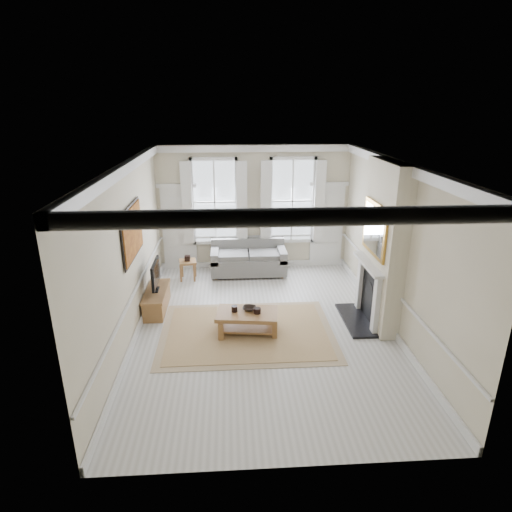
{
  "coord_description": "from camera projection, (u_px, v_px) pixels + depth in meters",
  "views": [
    {
      "loc": [
        -0.67,
        -7.82,
        4.43
      ],
      "look_at": [
        -0.1,
        0.98,
        1.25
      ],
      "focal_mm": 30.0,
      "sensor_mm": 36.0,
      "label": 1
    }
  ],
  "objects": [
    {
      "name": "side_table",
      "position": [
        188.0,
        264.0,
        11.22
      ],
      "size": [
        0.49,
        0.49,
        0.52
      ],
      "rotation": [
        0.0,
        0.0,
        0.16
      ],
      "color": "brown",
      "rests_on": "floor"
    },
    {
      "name": "window_left",
      "position": [
        215.0,
        202.0,
        11.5
      ],
      "size": [
        1.26,
        0.2,
        2.2
      ],
      "primitive_type": null,
      "color": "#B2BCC6",
      "rests_on": "back_wall"
    },
    {
      "name": "chimney_breast",
      "position": [
        383.0,
        245.0,
        8.64
      ],
      "size": [
        0.35,
        1.7,
        3.38
      ],
      "primitive_type": "cube",
      "color": "beige",
      "rests_on": "floor"
    },
    {
      "name": "fireplace",
      "position": [
        368.0,
        289.0,
        8.95
      ],
      "size": [
        0.21,
        1.45,
        1.33
      ],
      "color": "silver",
      "rests_on": "floor"
    },
    {
      "name": "ceramic_pot_b",
      "position": [
        257.0,
        311.0,
        8.52
      ],
      "size": [
        0.15,
        0.15,
        0.11
      ],
      "primitive_type": "cylinder",
      "color": "black",
      "rests_on": "coffee_table"
    },
    {
      "name": "window_right",
      "position": [
        292.0,
        201.0,
        11.63
      ],
      "size": [
        1.26,
        0.2,
        2.2
      ],
      "primitive_type": null,
      "color": "#B2BCC6",
      "rests_on": "back_wall"
    },
    {
      "name": "bowl",
      "position": [
        249.0,
        308.0,
        8.66
      ],
      "size": [
        0.33,
        0.33,
        0.07
      ],
      "primitive_type": "imported",
      "rotation": [
        0.0,
        0.0,
        -0.24
      ],
      "color": "black",
      "rests_on": "coffee_table"
    },
    {
      "name": "hearth",
      "position": [
        356.0,
        320.0,
        9.18
      ],
      "size": [
        0.55,
        1.5,
        0.05
      ],
      "primitive_type": "cube",
      "color": "black",
      "rests_on": "floor"
    },
    {
      "name": "sofa",
      "position": [
        248.0,
        260.0,
        11.66
      ],
      "size": [
        2.01,
        0.98,
        0.9
      ],
      "color": "slate",
      "rests_on": "floor"
    },
    {
      "name": "right_wall",
      "position": [
        395.0,
        248.0,
        8.46
      ],
      "size": [
        0.0,
        7.2,
        7.2
      ],
      "primitive_type": "plane",
      "rotation": [
        1.57,
        0.0,
        -1.57
      ],
      "color": "beige",
      "rests_on": "floor"
    },
    {
      "name": "tv_stand",
      "position": [
        157.0,
        300.0,
        9.62
      ],
      "size": [
        0.43,
        1.32,
        0.47
      ],
      "primitive_type": "cube",
      "color": "brown",
      "rests_on": "floor"
    },
    {
      "name": "door_left",
      "position": [
        179.0,
        229.0,
        11.71
      ],
      "size": [
        0.9,
        0.08,
        2.3
      ],
      "primitive_type": "cube",
      "color": "silver",
      "rests_on": "floor"
    },
    {
      "name": "mirror",
      "position": [
        374.0,
        229.0,
        8.51
      ],
      "size": [
        0.06,
        1.26,
        1.06
      ],
      "primitive_type": "cube",
      "color": "#BA8733",
      "rests_on": "chimney_breast"
    },
    {
      "name": "left_wall",
      "position": [
        129.0,
        254.0,
        8.15
      ],
      "size": [
        0.0,
        7.2,
        7.2
      ],
      "primitive_type": "plane",
      "rotation": [
        1.57,
        0.0,
        1.57
      ],
      "color": "beige",
      "rests_on": "floor"
    },
    {
      "name": "painting",
      "position": [
        132.0,
        232.0,
        8.31
      ],
      "size": [
        0.05,
        1.66,
        1.06
      ],
      "primitive_type": "cube",
      "color": "#C27521",
      "rests_on": "left_wall"
    },
    {
      "name": "ceramic_pot_a",
      "position": [
        234.0,
        309.0,
        8.59
      ],
      "size": [
        0.12,
        0.12,
        0.12
      ],
      "primitive_type": "cylinder",
      "color": "black",
      "rests_on": "coffee_table"
    },
    {
      "name": "door_right",
      "position": [
        327.0,
        227.0,
        11.96
      ],
      "size": [
        0.9,
        0.08,
        2.3
      ],
      "primitive_type": "cube",
      "color": "silver",
      "rests_on": "floor"
    },
    {
      "name": "back_wall",
      "position": [
        254.0,
        208.0,
        11.68
      ],
      "size": [
        5.2,
        0.0,
        5.2
      ],
      "primitive_type": "plane",
      "rotation": [
        1.57,
        0.0,
        0.0
      ],
      "color": "beige",
      "rests_on": "floor"
    },
    {
      "name": "coffee_table",
      "position": [
        247.0,
        316.0,
        8.6
      ],
      "size": [
        1.3,
        0.86,
        0.46
      ],
      "rotation": [
        0.0,
        0.0,
        -0.13
      ],
      "color": "brown",
      "rests_on": "rug"
    },
    {
      "name": "tv",
      "position": [
        156.0,
        274.0,
        9.41
      ],
      "size": [
        0.08,
        0.9,
        0.68
      ],
      "color": "black",
      "rests_on": "tv_stand"
    },
    {
      "name": "floor",
      "position": [
        264.0,
        328.0,
        8.88
      ],
      "size": [
        7.2,
        7.2,
        0.0
      ],
      "primitive_type": "plane",
      "color": "#B7B5AD",
      "rests_on": "ground"
    },
    {
      "name": "rug",
      "position": [
        247.0,
        332.0,
        8.73
      ],
      "size": [
        3.5,
        2.6,
        0.02
      ],
      "primitive_type": "cube",
      "color": "#A78456",
      "rests_on": "floor"
    },
    {
      "name": "ceiling",
      "position": [
        265.0,
        163.0,
        7.73
      ],
      "size": [
        7.2,
        7.2,
        0.0
      ],
      "primitive_type": "plane",
      "rotation": [
        3.14,
        0.0,
        0.0
      ],
      "color": "white",
      "rests_on": "back_wall"
    }
  ]
}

